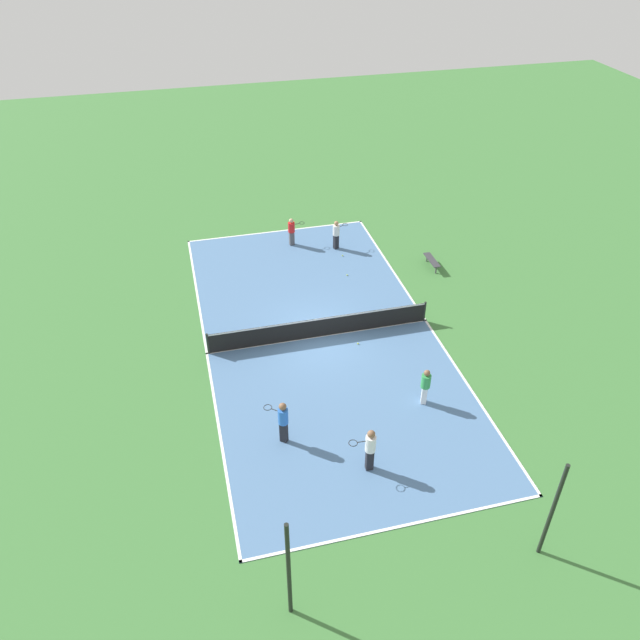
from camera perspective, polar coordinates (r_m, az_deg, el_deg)
The scene contains 14 objects.
ground_plane at distance 27.18m, azimuth 0.00°, elevation -1.53°, with size 80.00×80.00×0.00m, color #3D7538.
court_surface at distance 27.18m, azimuth 0.00°, elevation -1.52°, with size 9.92×20.11×0.02m.
tennis_net at distance 26.86m, azimuth 0.00°, elevation -0.63°, with size 9.72×0.10×1.01m.
bench at distance 32.33m, azimuth 10.18°, elevation 5.36°, with size 0.36×1.50×0.45m.
player_coach_red at distance 33.64m, azimuth -2.61°, elevation 8.22°, with size 0.97×0.47×1.55m.
player_near_white at distance 21.07m, azimuth 4.60°, elevation -11.52°, with size 0.94×0.37×1.79m.
player_near_blue at distance 21.92m, azimuth -3.41°, elevation -9.07°, with size 0.93×0.85×1.80m.
player_far_white at distance 33.25m, azimuth 1.50°, elevation 7.96°, with size 0.99×0.67×1.60m.
player_far_green at distance 23.74m, azimuth 9.62°, elevation -5.84°, with size 0.47×0.47×1.59m.
tennis_ball_right_alley at distance 31.30m, azimuth 2.49°, elevation 4.14°, with size 0.07×0.07×0.07m, color #CCE033.
tennis_ball_left_sideline at distance 26.76m, azimuth 3.49°, elevation -2.16°, with size 0.07×0.07×0.07m, color #CCE033.
tennis_ball_far_baseline at distance 32.94m, azimuth 2.07°, elevation 5.91°, with size 0.07×0.07×0.07m, color #CCE033.
fence_post_back_left at distance 19.45m, azimuth 20.47°, elevation -16.04°, with size 0.12×0.12×3.84m.
fence_post_back_right at distance 17.29m, azimuth -2.88°, elevation -21.90°, with size 0.12×0.12×3.84m.
Camera 1 is at (5.22, 20.91, 16.56)m, focal length 35.00 mm.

